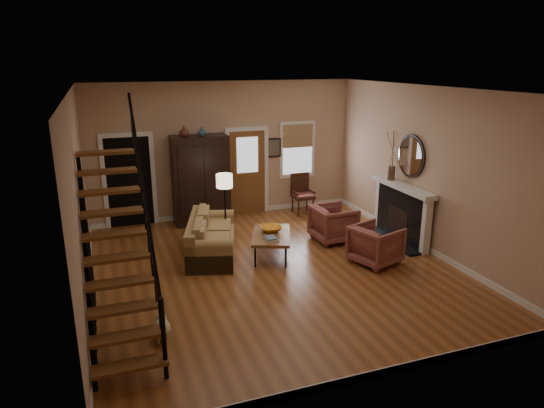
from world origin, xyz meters
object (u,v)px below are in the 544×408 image
object	(u,v)px
armchair_left	(376,245)
side_chair	(303,194)
sofa	(212,237)
coffee_table	(271,245)
floor_lamp	(225,209)
armchair_right	(334,223)
armoire	(201,180)

from	to	relation	value
armchair_left	side_chair	bearing A→B (deg)	-17.07
sofa	side_chair	distance (m)	3.37
side_chair	coffee_table	bearing A→B (deg)	-125.72
floor_lamp	armchair_left	bearing A→B (deg)	-40.83
armchair_left	armchair_right	size ratio (longest dim) A/B	0.97
floor_lamp	side_chair	size ratio (longest dim) A/B	1.47
armchair_right	armchair_left	bearing A→B (deg)	-173.48
armchair_right	side_chair	bearing A→B (deg)	-6.28
armoire	coffee_table	xyz separation A→B (m)	(0.85, -2.56, -0.81)
armchair_left	side_chair	xyz separation A→B (m)	(-0.07, 3.35, 0.13)
coffee_table	side_chair	world-z (taller)	side_chair
armchair_right	coffee_table	bearing A→B (deg)	101.06
armoire	armchair_right	xyz separation A→B (m)	(2.41, -2.19, -0.66)
floor_lamp	coffee_table	bearing A→B (deg)	-59.40
armoire	floor_lamp	distance (m)	1.51
side_chair	armchair_right	bearing A→B (deg)	-93.98
sofa	armchair_right	size ratio (longest dim) A/B	2.35
armoire	armchair_left	bearing A→B (deg)	-53.56
sofa	coffee_table	bearing A→B (deg)	-7.46
coffee_table	armchair_left	bearing A→B (deg)	-29.34
armchair_left	side_chair	size ratio (longest dim) A/B	0.82
sofa	floor_lamp	world-z (taller)	floor_lamp
armchair_right	floor_lamp	xyz separation A→B (m)	(-2.20, 0.72, 0.36)
armoire	armchair_left	xyz separation A→B (m)	(2.62, -3.55, -0.67)
armoire	coffee_table	size ratio (longest dim) A/B	1.70
armoire	armchair_right	distance (m)	3.32
armchair_left	armchair_right	world-z (taller)	armchair_right
sofa	armoire	bearing A→B (deg)	99.51
armchair_right	side_chair	size ratio (longest dim) A/B	0.84
armoire	sofa	bearing A→B (deg)	-96.60
coffee_table	armchair_right	world-z (taller)	armchair_right
coffee_table	armchair_right	xyz separation A→B (m)	(1.56, 0.37, 0.15)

